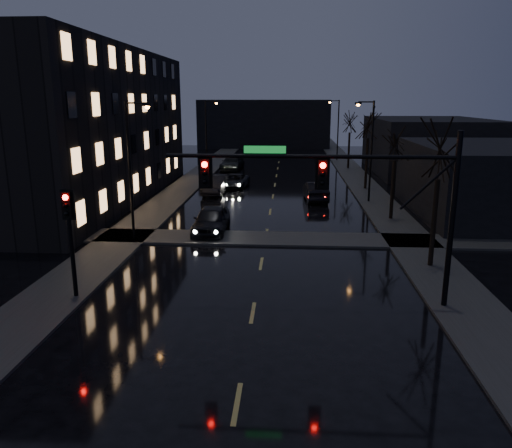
% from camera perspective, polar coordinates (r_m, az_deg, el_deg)
% --- Properties ---
extents(sidewalk_left, '(3.00, 140.00, 0.12)m').
position_cam_1_polar(sidewalk_left, '(46.76, -8.43, 4.02)').
color(sidewalk_left, '#2D2D2B').
rests_on(sidewalk_left, ground).
extents(sidewalk_right, '(3.00, 140.00, 0.12)m').
position_cam_1_polar(sidewalk_right, '(46.28, 12.66, 3.73)').
color(sidewalk_right, '#2D2D2B').
rests_on(sidewalk_right, ground).
extents(sidewalk_cross, '(40.00, 3.00, 0.12)m').
position_cam_1_polar(sidewalk_cross, '(29.65, 1.08, -1.67)').
color(sidewalk_cross, '#2D2D2B').
rests_on(sidewalk_cross, ground).
extents(apartment_block, '(12.00, 30.00, 12.00)m').
position_cam_1_polar(apartment_block, '(43.84, -20.57, 10.45)').
color(apartment_block, black).
rests_on(apartment_block, ground).
extents(commercial_right_near, '(10.00, 14.00, 5.00)m').
position_cam_1_polar(commercial_right_near, '(39.11, 25.07, 4.51)').
color(commercial_right_near, black).
rests_on(commercial_right_near, ground).
extents(commercial_right_far, '(12.00, 18.00, 6.00)m').
position_cam_1_polar(commercial_right_far, '(60.31, 19.04, 8.47)').
color(commercial_right_far, black).
rests_on(commercial_right_far, ground).
extents(far_block, '(22.00, 10.00, 8.00)m').
position_cam_1_polar(far_block, '(88.21, 0.97, 11.42)').
color(far_block, black).
rests_on(far_block, ground).
extents(signal_mast, '(11.11, 0.41, 7.00)m').
position_cam_1_polar(signal_mast, '(19.44, 11.23, 4.22)').
color(signal_mast, black).
rests_on(signal_mast, ground).
extents(signal_pole_left, '(0.35, 0.41, 4.53)m').
position_cam_1_polar(signal_pole_left, '(21.56, -20.50, -0.50)').
color(signal_pole_left, black).
rests_on(signal_pole_left, ground).
extents(tree_near, '(3.52, 3.52, 8.08)m').
position_cam_1_polar(tree_near, '(25.10, 20.41, 8.90)').
color(tree_near, black).
rests_on(tree_near, ground).
extents(tree_mid_a, '(3.30, 3.30, 7.58)m').
position_cam_1_polar(tree_mid_a, '(34.81, 15.74, 9.81)').
color(tree_mid_a, black).
rests_on(tree_mid_a, ground).
extents(tree_mid_b, '(3.74, 3.74, 8.59)m').
position_cam_1_polar(tree_mid_b, '(46.57, 12.79, 11.90)').
color(tree_mid_b, black).
rests_on(tree_mid_b, ground).
extents(tree_far, '(3.43, 3.43, 7.88)m').
position_cam_1_polar(tree_far, '(60.46, 10.72, 11.91)').
color(tree_far, black).
rests_on(tree_far, ground).
extents(streetlight_l_near, '(1.53, 0.28, 8.00)m').
position_cam_1_polar(streetlight_l_near, '(29.57, -13.88, 7.20)').
color(streetlight_l_near, black).
rests_on(streetlight_l_near, ground).
extents(streetlight_l_far, '(1.53, 0.28, 8.00)m').
position_cam_1_polar(streetlight_l_far, '(55.82, -5.51, 10.60)').
color(streetlight_l_far, black).
rests_on(streetlight_l_far, ground).
extents(streetlight_r_mid, '(1.53, 0.28, 8.00)m').
position_cam_1_polar(streetlight_r_mid, '(40.63, 12.79, 9.04)').
color(streetlight_r_mid, black).
rests_on(streetlight_r_mid, ground).
extents(streetlight_r_far, '(1.53, 0.28, 8.00)m').
position_cam_1_polar(streetlight_r_far, '(68.38, 9.19, 11.12)').
color(streetlight_r_far, black).
rests_on(streetlight_r_far, ground).
extents(oncoming_car_a, '(2.06, 4.92, 1.66)m').
position_cam_1_polar(oncoming_car_a, '(31.04, -5.14, 0.47)').
color(oncoming_car_a, black).
rests_on(oncoming_car_a, ground).
extents(oncoming_car_b, '(1.84, 4.97, 1.63)m').
position_cam_1_polar(oncoming_car_b, '(44.03, -4.69, 4.50)').
color(oncoming_car_b, black).
rests_on(oncoming_car_b, ground).
extents(oncoming_car_c, '(2.61, 4.82, 1.28)m').
position_cam_1_polar(oncoming_car_c, '(47.00, -2.41, 4.93)').
color(oncoming_car_c, black).
rests_on(oncoming_car_c, ground).
extents(oncoming_car_d, '(2.71, 5.68, 1.60)m').
position_cam_1_polar(oncoming_car_d, '(59.25, -2.73, 6.98)').
color(oncoming_car_d, black).
rests_on(oncoming_car_d, ground).
extents(lead_car, '(2.01, 4.88, 1.57)m').
position_cam_1_polar(lead_car, '(41.22, 6.83, 3.75)').
color(lead_car, black).
rests_on(lead_car, ground).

